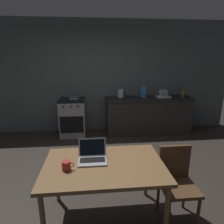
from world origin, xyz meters
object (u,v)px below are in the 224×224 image
at_px(chair, 176,179).
at_px(laptop, 92,156).
at_px(bottle, 183,93).
at_px(cereal_box, 143,92).
at_px(dish_rack, 163,95).
at_px(frying_pan, 74,98).
at_px(coffee_mug, 66,166).
at_px(electric_kettle, 121,94).
at_px(dining_table, 104,169).
at_px(stove_oven, 73,117).

relative_size(chair, laptop, 2.74).
bearing_deg(bottle, cereal_box, 175.94).
height_order(bottle, cereal_box, cereal_box).
height_order(chair, dish_rack, dish_rack).
height_order(frying_pan, coffee_mug, frying_pan).
height_order(electric_kettle, dish_rack, electric_kettle).
relative_size(laptop, cereal_box, 1.14).
distance_m(laptop, dish_rack, 3.19).
xyz_separation_m(dining_table, frying_pan, (-0.56, 2.72, 0.26)).
bearing_deg(laptop, coffee_mug, -148.59).
bearing_deg(frying_pan, stove_oven, 151.22).
bearing_deg(laptop, dining_table, -40.84).
relative_size(frying_pan, dish_rack, 1.20).
bearing_deg(coffee_mug, electric_kettle, 71.04).
relative_size(chair, coffee_mug, 6.83).
distance_m(dining_table, dish_rack, 3.22).
height_order(chair, electric_kettle, electric_kettle).
relative_size(chair, electric_kettle, 3.96).
xyz_separation_m(laptop, coffee_mug, (-0.27, -0.18, 0.01)).
relative_size(stove_oven, electric_kettle, 4.09).
relative_size(dining_table, dish_rack, 3.90).
relative_size(stove_oven, bottle, 3.64).
height_order(coffee_mug, cereal_box, cereal_box).
bearing_deg(bottle, chair, -115.26).
relative_size(dining_table, bottle, 5.32).
height_order(electric_kettle, cereal_box, cereal_box).
bearing_deg(frying_pan, bottle, -0.44).
distance_m(chair, coffee_mug, 1.28).
xyz_separation_m(stove_oven, bottle, (2.74, -0.05, 0.57)).
bearing_deg(cereal_box, dish_rack, -2.28).
distance_m(dining_table, bottle, 3.46).
xyz_separation_m(bottle, coffee_mug, (-2.52, -2.78, -0.23)).
xyz_separation_m(frying_pan, coffee_mug, (0.16, -2.80, -0.14)).
relative_size(electric_kettle, bottle, 0.89).
xyz_separation_m(frying_pan, cereal_box, (1.70, 0.05, 0.12)).
distance_m(dining_table, laptop, 0.20).
height_order(bottle, dish_rack, bottle).
distance_m(dining_table, electric_kettle, 2.83).
bearing_deg(coffee_mug, dining_table, 11.55).
relative_size(dining_table, laptop, 4.14).
height_order(stove_oven, dish_rack, dish_rack).
height_order(stove_oven, chair, stove_oven).
distance_m(electric_kettle, bottle, 1.55).
distance_m(bottle, coffee_mug, 3.76).
distance_m(chair, laptop, 1.02).
bearing_deg(laptop, dish_rack, 53.96).
bearing_deg(cereal_box, dining_table, -112.42).
distance_m(stove_oven, electric_kettle, 1.31).
bearing_deg(chair, stove_oven, 98.58).
distance_m(chair, electric_kettle, 2.82).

